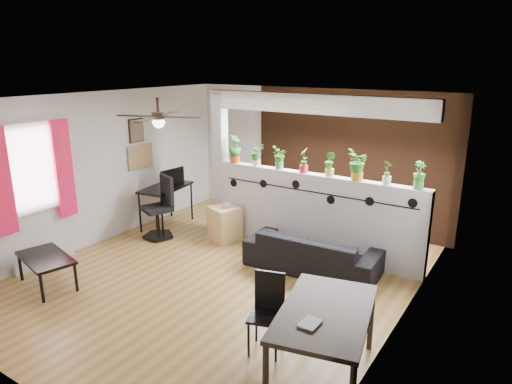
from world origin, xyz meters
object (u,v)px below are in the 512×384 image
potted_plant_3 (304,159)px  potted_plant_5 (358,164)px  potted_plant_4 (330,163)px  potted_plant_7 (419,174)px  sofa (312,253)px  dining_table (325,318)px  potted_plant_6 (387,171)px  cup (226,205)px  potted_plant_1 (257,154)px  office_chair (161,211)px  cube_shelf (224,224)px  ceiling_fan (158,118)px  folding_chair (268,305)px  potted_plant_0 (235,148)px  potted_plant_2 (279,157)px  computer_desk (166,190)px  coffee_table (46,260)px

potted_plant_3 → potted_plant_5: bearing=0.0°
potted_plant_4 → potted_plant_7: (1.35, -0.00, 0.00)m
sofa → dining_table: 2.50m
potted_plant_6 → cup: size_ratio=3.11×
potted_plant_1 → office_chair: potted_plant_1 is taller
potted_plant_7 → cube_shelf: potted_plant_7 is taller
potted_plant_6 → potted_plant_7: potted_plant_7 is taller
potted_plant_3 → cube_shelf: potted_plant_3 is taller
potted_plant_3 → ceiling_fan: bearing=-127.4°
sofa → folding_chair: 2.10m
sofa → potted_plant_5: bearing=-127.7°
folding_chair → potted_plant_4: bearing=100.6°
ceiling_fan → potted_plant_3: ceiling_fan is taller
potted_plant_0 → dining_table: 4.21m
potted_plant_2 → folding_chair: 3.15m
folding_chair → computer_desk: bearing=148.2°
potted_plant_5 → potted_plant_6: (0.45, 0.00, -0.06)m
potted_plant_2 → potted_plant_6: bearing=0.0°
potted_plant_4 → computer_desk: (-3.18, -0.36, -0.85)m
coffee_table → potted_plant_2: bearing=57.3°
folding_chair → potted_plant_2: bearing=117.9°
potted_plant_5 → sofa: 1.51m
potted_plant_7 → coffee_table: (-4.24, -3.09, -1.16)m
potted_plant_1 → potted_plant_2: (0.45, 0.00, -0.00)m
potted_plant_3 → computer_desk: size_ratio=0.35×
cube_shelf → potted_plant_4: bearing=31.5°
potted_plant_6 → computer_desk: potted_plant_6 is taller
potted_plant_3 → dining_table: 3.35m
potted_plant_2 → potted_plant_3: (0.45, 0.00, 0.01)m
potted_plant_2 → potted_plant_1: bearing=-180.0°
potted_plant_0 → potted_plant_3: size_ratio=1.21×
ceiling_fan → potted_plant_4: bearing=44.6°
potted_plant_7 → dining_table: size_ratio=0.26×
potted_plant_5 → office_chair: 3.59m
potted_plant_5 → computer_desk: potted_plant_5 is taller
ceiling_fan → folding_chair: (2.32, -0.83, -1.79)m
potted_plant_2 → cube_shelf: (-0.91, -0.34, -1.25)m
potted_plant_1 → potted_plant_7: potted_plant_7 is taller
potted_plant_1 → dining_table: size_ratio=0.25×
potted_plant_6 → sofa: potted_plant_6 is taller
potted_plant_2 → potted_plant_0: bearing=180.0°
ceiling_fan → potted_plant_5: bearing=38.3°
coffee_table → potted_plant_4: bearing=47.0°
potted_plant_5 → potted_plant_7: 0.90m
potted_plant_0 → sofa: (1.84, -0.60, -1.32)m
potted_plant_6 → coffee_table: (-3.79, -3.09, -1.14)m
potted_plant_2 → dining_table: (2.13, -2.76, -0.88)m
ceiling_fan → office_chair: 2.30m
potted_plant_7 → folding_chair: 2.96m
potted_plant_1 → dining_table: potted_plant_1 is taller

